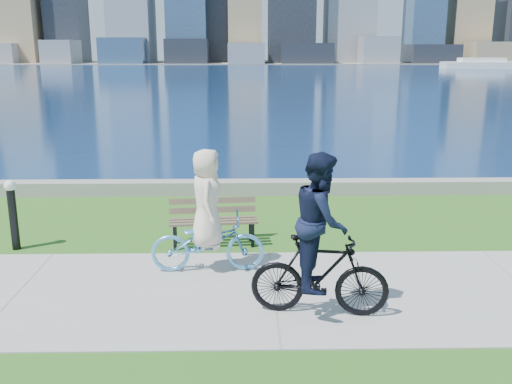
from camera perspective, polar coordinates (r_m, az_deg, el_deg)
ground at (r=9.05m, az=1.79°, el=-10.06°), size 320.00×320.00×0.00m
concrete_path at (r=9.04m, az=1.79°, el=-10.01°), size 80.00×3.50×0.02m
seawall at (r=14.87m, az=0.60°, el=0.48°), size 90.00×0.50×0.35m
bay_water at (r=80.31m, az=-0.83°, el=11.68°), size 320.00×131.00×0.01m
far_shore at (r=138.28m, az=-0.97°, el=12.82°), size 320.00×30.00×0.12m
ferry_far at (r=108.86m, az=21.60°, el=11.80°), size 13.39×3.83×1.82m
park_bench at (r=11.05m, az=-4.31°, el=-2.55°), size 1.73×0.74×0.87m
bollard_lamp at (r=11.58m, az=-23.17°, el=-1.67°), size 0.22×0.22×1.35m
cyclist_woman at (r=9.63m, az=-4.89°, el=-3.47°), size 0.75×1.95×2.10m
cyclist_man at (r=8.03m, az=6.45°, el=-5.65°), size 0.84×2.01×2.35m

